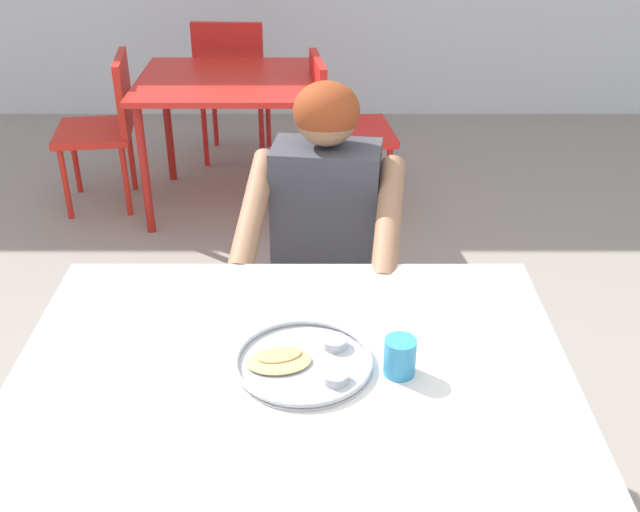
# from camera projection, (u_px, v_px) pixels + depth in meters

# --- Properties ---
(table_foreground) EXTENTS (1.27, 0.94, 0.76)m
(table_foreground) POSITION_uv_depth(u_px,v_px,m) (293.00, 390.00, 1.77)
(table_foreground) COLOR silver
(table_foreground) RESTS_ON ground
(thali_tray) EXTENTS (0.32, 0.32, 0.03)m
(thali_tray) POSITION_uv_depth(u_px,v_px,m) (304.00, 361.00, 1.74)
(thali_tray) COLOR #B7BABF
(thali_tray) RESTS_ON table_foreground
(drinking_cup) EXTENTS (0.07, 0.07, 0.09)m
(drinking_cup) POSITION_uv_depth(u_px,v_px,m) (400.00, 356.00, 1.69)
(drinking_cup) COLOR #338CBF
(drinking_cup) RESTS_ON table_foreground
(chair_foreground) EXTENTS (0.44, 0.49, 0.81)m
(chair_foreground) POSITION_uv_depth(u_px,v_px,m) (330.00, 264.00, 2.72)
(chair_foreground) COLOR red
(chair_foreground) RESTS_ON ground
(diner_foreground) EXTENTS (0.54, 0.59, 1.17)m
(diner_foreground) POSITION_uv_depth(u_px,v_px,m) (324.00, 236.00, 2.42)
(diner_foreground) COLOR #262626
(diner_foreground) RESTS_ON ground
(table_background_red) EXTENTS (0.92, 0.79, 0.71)m
(table_background_red) POSITION_uv_depth(u_px,v_px,m) (228.00, 94.00, 3.93)
(table_background_red) COLOR red
(table_background_red) RESTS_ON ground
(chair_red_left) EXTENTS (0.44, 0.47, 0.81)m
(chair_red_left) POSITION_uv_depth(u_px,v_px,m) (107.00, 121.00, 4.02)
(chair_red_left) COLOR red
(chair_red_left) RESTS_ON ground
(chair_red_right) EXTENTS (0.46, 0.49, 0.83)m
(chair_red_right) POSITION_uv_depth(u_px,v_px,m) (339.00, 123.00, 3.94)
(chair_red_right) COLOR red
(chair_red_right) RESTS_ON ground
(chair_red_far) EXTENTS (0.45, 0.45, 0.88)m
(chair_red_far) POSITION_uv_depth(u_px,v_px,m) (233.00, 81.00, 4.52)
(chair_red_far) COLOR red
(chair_red_far) RESTS_ON ground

